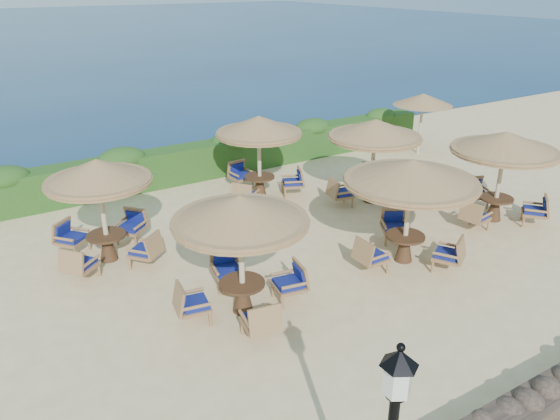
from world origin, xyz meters
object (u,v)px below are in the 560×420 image
object	(u,v)px
cafe_set_5	(374,143)
cafe_set_1	(410,186)
cafe_set_4	(259,140)
extra_parasol	(423,100)
cafe_set_2	(503,156)
cafe_set_0	(241,234)
cafe_set_3	(101,195)

from	to	relation	value
cafe_set_5	cafe_set_1	bearing A→B (deg)	-118.34
cafe_set_1	cafe_set_4	xyz separation A→B (m)	(-0.92, 5.64, -0.11)
extra_parasol	cafe_set_1	xyz separation A→B (m)	(-6.81, -6.35, -0.17)
cafe_set_1	extra_parasol	bearing A→B (deg)	42.98
cafe_set_2	cafe_set_4	xyz separation A→B (m)	(-4.90, 5.18, -0.06)
extra_parasol	cafe_set_1	size ratio (longest dim) A/B	0.74
cafe_set_2	cafe_set_5	xyz separation A→B (m)	(-2.13, 2.98, -0.03)
cafe_set_4	cafe_set_0	bearing A→B (deg)	-122.95
cafe_set_2	cafe_set_3	size ratio (longest dim) A/B	1.12
cafe_set_0	cafe_set_4	size ratio (longest dim) A/B	1.04
extra_parasol	cafe_set_5	size ratio (longest dim) A/B	0.84
cafe_set_1	cafe_set_5	world-z (taller)	same
extra_parasol	cafe_set_4	size ratio (longest dim) A/B	0.87
cafe_set_2	cafe_set_4	bearing A→B (deg)	133.40
cafe_set_4	cafe_set_2	bearing A→B (deg)	-46.60
extra_parasol	cafe_set_5	world-z (taller)	cafe_set_5
cafe_set_1	cafe_set_3	xyz separation A→B (m)	(-6.27, 3.94, -0.25)
cafe_set_2	cafe_set_3	world-z (taller)	same
cafe_set_5	extra_parasol	bearing A→B (deg)	30.42
cafe_set_4	extra_parasol	bearing A→B (deg)	5.22
extra_parasol	cafe_set_1	bearing A→B (deg)	-137.02
cafe_set_1	cafe_set_3	size ratio (longest dim) A/B	1.22
cafe_set_0	cafe_set_1	distance (m)	4.49
cafe_set_2	cafe_set_3	distance (m)	10.83
cafe_set_0	extra_parasol	bearing A→B (deg)	28.80
cafe_set_1	cafe_set_4	distance (m)	5.72
extra_parasol	cafe_set_0	bearing A→B (deg)	-151.20
cafe_set_1	cafe_set_2	size ratio (longest dim) A/B	1.09
cafe_set_1	cafe_set_0	bearing A→B (deg)	178.24
cafe_set_2	cafe_set_1	bearing A→B (deg)	-173.45
cafe_set_1	cafe_set_2	distance (m)	4.01
cafe_set_2	cafe_set_3	xyz separation A→B (m)	(-10.25, 3.48, -0.20)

